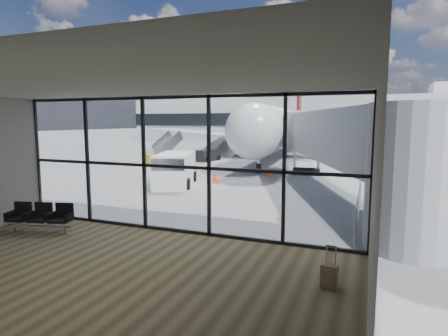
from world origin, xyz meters
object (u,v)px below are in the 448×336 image
Objects in this scene: seating_row at (41,216)px; suitcase at (329,276)px; belt_loader at (207,154)px; airliner at (285,128)px; service_van at (175,169)px; mobile_stairs at (162,157)px.

seating_row is 9.47m from suitcase.
belt_loader is at bearing 85.26° from seating_row.
suitcase is 32.84m from airliner.
airliner reaches higher than suitcase.
seating_row is 2.28× the size of suitcase.
mobile_stairs is at bearing 105.58° from service_van.
service_van is at bearing 141.60° from suitcase.
airliner is (1.49, 30.79, 2.43)m from seating_row.
suitcase is at bearing -81.17° from airliner.
airliner is at bearing 113.17° from suitcase.
suitcase is 27.40m from belt_loader.
seating_row is 23.22m from belt_loader.
belt_loader is at bearing 87.65° from service_van.
service_van is at bearing -40.37° from mobile_stairs.
airliner reaches higher than service_van.
airliner is at bearing 66.72° from service_van.
mobile_stairs is at bearing -118.75° from belt_loader.
suitcase is at bearing -35.82° from mobile_stairs.
suitcase is 0.28× the size of mobile_stairs.
belt_loader is (-4.11, 22.86, 0.07)m from seating_row.
mobile_stairs is (-16.21, 20.20, 0.25)m from suitcase.
airliner is 9.99m from belt_loader.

